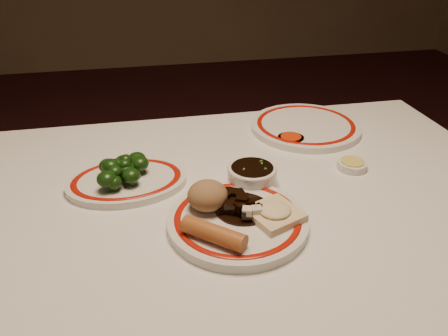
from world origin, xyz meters
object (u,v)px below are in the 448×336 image
spring_roll (214,233)px  soy_bowl (252,176)px  dining_table (240,245)px  fried_wonton (275,213)px  broccoli_pile (122,168)px  broccoli_plate (127,181)px  rice_mound (208,195)px  stirfry_heap (240,205)px  main_plate (238,221)px

spring_roll → soy_bowl: spring_roll is taller
dining_table → spring_roll: bearing=-123.6°
dining_table → soy_bowl: bearing=61.5°
fried_wonton → broccoli_pile: size_ratio=0.93×
dining_table → soy_bowl: soy_bowl is taller
fried_wonton → broccoli_plate: (-0.25, 0.19, -0.02)m
rice_mound → stirfry_heap: 0.06m
soy_bowl → main_plate: bearing=-115.0°
stirfry_heap → broccoli_pile: (-0.21, 0.16, 0.01)m
main_plate → broccoli_pile: bearing=137.6°
broccoli_pile → main_plate: bearing=-42.4°
main_plate → soy_bowl: size_ratio=3.28×
dining_table → broccoli_pile: broccoli_pile is taller
rice_mound → soy_bowl: (0.11, 0.09, -0.02)m
dining_table → stirfry_heap: stirfry_heap is taller
rice_mound → dining_table: bearing=11.9°
stirfry_heap → broccoli_pile: 0.26m
fried_wonton → soy_bowl: same height
dining_table → broccoli_plate: (-0.21, 0.12, 0.10)m
fried_wonton → stirfry_heap: 0.06m
broccoli_plate → broccoli_pile: broccoli_pile is taller
broccoli_pile → soy_bowl: (0.25, -0.05, -0.02)m
dining_table → stirfry_heap: (-0.01, -0.03, 0.12)m
broccoli_pile → soy_bowl: broccoli_pile is taller
spring_roll → stirfry_heap: bearing=1.2°
rice_mound → spring_roll: bearing=-93.9°
spring_roll → soy_bowl: (0.11, 0.18, -0.01)m
broccoli_plate → spring_roll: bearing=-59.5°
main_plate → broccoli_plate: 0.26m
fried_wonton → dining_table: bearing=123.2°
main_plate → dining_table: bearing=69.9°
rice_mound → broccoli_pile: (-0.15, 0.14, -0.01)m
rice_mound → soy_bowl: 0.14m
spring_roll → fried_wonton: 0.12m
dining_table → broccoli_plate: bearing=149.4°
main_plate → rice_mound: (-0.05, 0.04, 0.03)m
main_plate → broccoli_pile: broccoli_pile is taller
broccoli_pile → soy_bowl: 0.26m
rice_mound → broccoli_pile: size_ratio=0.62×
rice_mound → broccoli_plate: bearing=136.2°
main_plate → broccoli_pile: 0.27m
spring_roll → stirfry_heap: stirfry_heap is taller
main_plate → stirfry_heap: bearing=63.8°
stirfry_heap → soy_bowl: size_ratio=1.03×
stirfry_heap → broccoli_pile: bearing=142.0°
dining_table → spring_roll: 0.18m
broccoli_pile → spring_roll: bearing=-58.6°
stirfry_heap → broccoli_plate: size_ratio=0.40×
main_plate → broccoli_plate: (-0.19, 0.18, -0.00)m
fried_wonton → stirfry_heap: (-0.05, 0.03, 0.00)m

